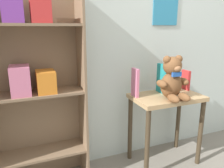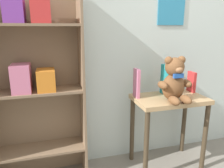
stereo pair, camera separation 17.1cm
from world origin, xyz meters
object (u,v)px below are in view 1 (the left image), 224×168
(display_table, at_px, (166,109))
(book_standing_red, at_px, (186,80))
(book_standing_pink, at_px, (135,83))
(bookshelf_side, at_px, (33,80))
(book_standing_teal, at_px, (162,79))
(teddy_bear, at_px, (172,79))

(display_table, relative_size, book_standing_red, 3.51)
(book_standing_pink, bearing_deg, bookshelf_side, 177.01)
(book_standing_pink, bearing_deg, display_table, -14.98)
(book_standing_pink, height_order, book_standing_teal, book_standing_teal)
(book_standing_teal, bearing_deg, bookshelf_side, 175.87)
(display_table, distance_m, book_standing_teal, 0.27)
(teddy_bear, xyz_separation_m, book_standing_red, (0.29, 0.18, -0.07))
(teddy_bear, relative_size, book_standing_pink, 1.47)
(teddy_bear, bearing_deg, book_standing_teal, 83.90)
(display_table, distance_m, book_standing_red, 0.36)
(display_table, height_order, book_standing_pink, book_standing_pink)
(bookshelf_side, xyz_separation_m, teddy_bear, (1.05, -0.22, -0.04))
(teddy_bear, distance_m, book_standing_teal, 0.17)
(display_table, height_order, teddy_bear, teddy_bear)
(display_table, bearing_deg, book_standing_pink, 163.86)
(display_table, bearing_deg, bookshelf_side, 172.74)
(book_standing_pink, distance_m, book_standing_teal, 0.27)
(teddy_bear, distance_m, book_standing_pink, 0.30)
(book_standing_teal, height_order, book_standing_red, book_standing_teal)
(display_table, height_order, book_standing_red, book_standing_red)
(book_standing_red, bearing_deg, display_table, -160.59)
(bookshelf_side, distance_m, book_standing_teal, 1.07)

